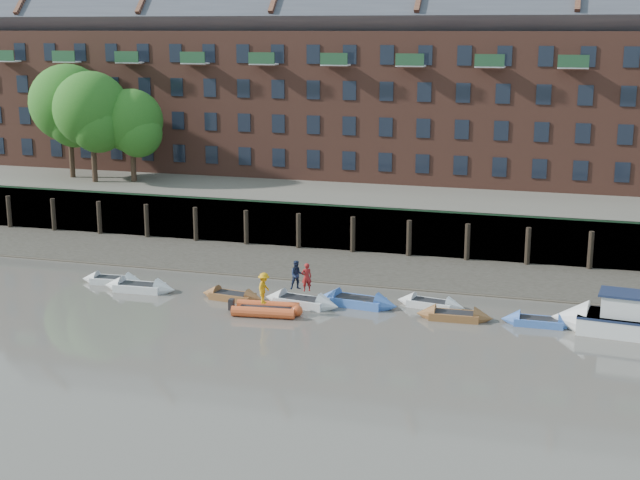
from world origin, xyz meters
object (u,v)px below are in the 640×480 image
at_px(rowboat_2, 233,296).
at_px(motor_launch, 611,319).
at_px(rowboat_4, 357,302).
at_px(rowboat_5, 431,304).
at_px(rowboat_3, 301,302).
at_px(rowboat_6, 454,316).
at_px(person_rib_crew, 264,288).
at_px(person_rower_b, 297,275).
at_px(rowboat_7, 539,322).
at_px(person_rower_a, 307,277).
at_px(rowboat_0, 112,280).
at_px(rib_tender, 268,309).
at_px(rowboat_1, 139,287).

height_order(rowboat_2, motor_launch, motor_launch).
xyz_separation_m(rowboat_4, rowboat_5, (4.06, 0.90, -0.04)).
height_order(rowboat_3, rowboat_6, rowboat_3).
bearing_deg(motor_launch, person_rib_crew, 12.78).
bearing_deg(rowboat_3, person_rower_b, 160.05).
relative_size(rowboat_4, rowboat_5, 1.20).
height_order(rowboat_7, person_rower_a, person_rower_a).
bearing_deg(rowboat_0, rib_tender, -20.46).
height_order(rowboat_6, rowboat_7, rowboat_6).
distance_m(rowboat_5, person_rower_b, 7.76).
xyz_separation_m(rowboat_3, rowboat_4, (3.06, 0.92, 0.01)).
bearing_deg(rowboat_5, rib_tender, -146.32).
bearing_deg(motor_launch, rowboat_7, 3.74).
xyz_separation_m(rowboat_3, person_rib_crew, (-1.49, -2.04, 1.26)).
bearing_deg(rib_tender, rowboat_5, 17.92).
xyz_separation_m(rowboat_5, rib_tender, (-8.38, -3.83, 0.08)).
distance_m(rowboat_2, rib_tender, 3.54).
bearing_deg(person_rower_b, rib_tender, -142.35).
bearing_deg(rowboat_4, rowboat_0, -172.75).
bearing_deg(person_rower_a, rowboat_5, 162.78).
distance_m(rowboat_3, rowboat_6, 8.73).
distance_m(rowboat_0, motor_launch, 29.43).
bearing_deg(rowboat_3, person_rib_crew, -117.32).
bearing_deg(rowboat_4, person_rower_a, -153.40).
xyz_separation_m(rowboat_0, rowboat_5, (19.75, 0.81, 0.00)).
height_order(rowboat_4, person_rib_crew, person_rib_crew).
bearing_deg(rowboat_5, rowboat_1, -164.85).
height_order(rowboat_1, rowboat_2, rowboat_1).
xyz_separation_m(rowboat_7, rib_tender, (-14.44, -2.34, 0.09)).
bearing_deg(motor_launch, rowboat_3, 6.47).
height_order(rowboat_2, rowboat_3, rowboat_3).
height_order(rowboat_0, rowboat_1, rowboat_1).
distance_m(rowboat_3, motor_launch, 16.80).
height_order(motor_launch, person_rower_a, person_rower_a).
distance_m(rowboat_1, rowboat_4, 13.32).
bearing_deg(person_rower_b, person_rib_crew, -146.82).
bearing_deg(rib_tender, person_rower_a, 44.68).
height_order(rowboat_5, person_rower_a, person_rower_a).
distance_m(rowboat_2, rowboat_3, 4.20).
xyz_separation_m(person_rower_a, person_rib_crew, (-1.82, -2.02, -0.23)).
xyz_separation_m(rowboat_6, person_rower_b, (-9.03, 0.15, 1.54)).
bearing_deg(rowboat_0, person_rower_b, -9.54).
xyz_separation_m(motor_launch, person_rower_b, (-17.09, -0.05, 1.02)).
bearing_deg(rowboat_3, rowboat_6, 8.94).
distance_m(rowboat_5, rowboat_7, 6.23).
relative_size(rowboat_0, rowboat_4, 0.83).
distance_m(rowboat_6, rib_tender, 10.20).
bearing_deg(person_rower_a, rowboat_1, -32.46).
bearing_deg(rowboat_6, rowboat_7, 1.36).
xyz_separation_m(rowboat_0, motor_launch, (29.42, -0.81, 0.52)).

